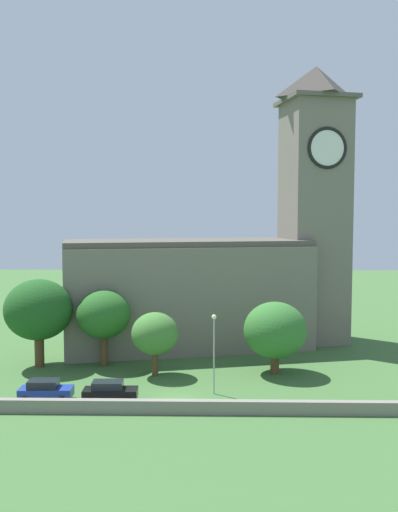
{
  "coord_description": "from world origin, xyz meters",
  "views": [
    {
      "loc": [
        3.02,
        -47.38,
        16.44
      ],
      "look_at": [
        1.85,
        8.59,
        12.19
      ],
      "focal_mm": 38.94,
      "sensor_mm": 36.0,
      "label": 1
    }
  ],
  "objects_px": {
    "tree_riverside_east": "(104,315)",
    "streetlamp_west_mid": "(214,341)",
    "car_blue": "(45,390)",
    "car_black": "(110,391)",
    "tree_churchyard": "(155,334)",
    "church": "(227,265)",
    "tree_by_tower": "(39,310)",
    "tree_riverside_west": "(275,330)"
  },
  "relations": [
    {
      "from": "tree_riverside_east",
      "to": "tree_by_tower",
      "type": "height_order",
      "value": "tree_by_tower"
    },
    {
      "from": "streetlamp_west_mid",
      "to": "tree_by_tower",
      "type": "relative_size",
      "value": 0.77
    },
    {
      "from": "church",
      "to": "car_blue",
      "type": "relative_size",
      "value": 7.88
    },
    {
      "from": "tree_riverside_east",
      "to": "tree_churchyard",
      "type": "bearing_deg",
      "value": -31.77
    },
    {
      "from": "car_black",
      "to": "tree_riverside_east",
      "type": "height_order",
      "value": "tree_riverside_east"
    },
    {
      "from": "car_blue",
      "to": "car_black",
      "type": "bearing_deg",
      "value": -2.31
    },
    {
      "from": "tree_churchyard",
      "to": "tree_riverside_west",
      "type": "height_order",
      "value": "tree_riverside_west"
    },
    {
      "from": "tree_riverside_west",
      "to": "church",
      "type": "bearing_deg",
      "value": 109.73
    },
    {
      "from": "car_blue",
      "to": "tree_riverside_east",
      "type": "bearing_deg",
      "value": 75.37
    },
    {
      "from": "church",
      "to": "streetlamp_west_mid",
      "type": "distance_m",
      "value": 20.12
    },
    {
      "from": "car_blue",
      "to": "tree_riverside_east",
      "type": "distance_m",
      "value": 12.75
    },
    {
      "from": "church",
      "to": "streetlamp_west_mid",
      "type": "bearing_deg",
      "value": -95.27
    },
    {
      "from": "tree_riverside_west",
      "to": "tree_by_tower",
      "type": "distance_m",
      "value": 25.24
    },
    {
      "from": "tree_riverside_east",
      "to": "tree_by_tower",
      "type": "xyz_separation_m",
      "value": [
        -6.9,
        -0.55,
        0.58
      ]
    },
    {
      "from": "tree_churchyard",
      "to": "tree_riverside_east",
      "type": "xyz_separation_m",
      "value": [
        -5.91,
        3.66,
        1.27
      ]
    },
    {
      "from": "church",
      "to": "car_black",
      "type": "height_order",
      "value": "church"
    },
    {
      "from": "church",
      "to": "tree_riverside_east",
      "type": "height_order",
      "value": "church"
    },
    {
      "from": "car_black",
      "to": "tree_by_tower",
      "type": "xyz_separation_m",
      "value": [
        -9.64,
        11.17,
        5.23
      ]
    },
    {
      "from": "tree_riverside_east",
      "to": "church",
      "type": "bearing_deg",
      "value": 36.41
    },
    {
      "from": "tree_churchyard",
      "to": "tree_riverside_east",
      "type": "bearing_deg",
      "value": 148.23
    },
    {
      "from": "car_blue",
      "to": "car_black",
      "type": "distance_m",
      "value": 5.74
    },
    {
      "from": "streetlamp_west_mid",
      "to": "tree_riverside_west",
      "type": "relative_size",
      "value": 0.99
    },
    {
      "from": "streetlamp_west_mid",
      "to": "tree_by_tower",
      "type": "distance_m",
      "value": 20.75
    },
    {
      "from": "streetlamp_west_mid",
      "to": "car_blue",
      "type": "bearing_deg",
      "value": -171.59
    },
    {
      "from": "church",
      "to": "tree_riverside_west",
      "type": "bearing_deg",
      "value": -70.27
    },
    {
      "from": "streetlamp_west_mid",
      "to": "tree_riverside_east",
      "type": "bearing_deg",
      "value": 141.97
    },
    {
      "from": "car_black",
      "to": "car_blue",
      "type": "bearing_deg",
      "value": 177.69
    },
    {
      "from": "tree_riverside_east",
      "to": "car_black",
      "type": "bearing_deg",
      "value": -76.85
    },
    {
      "from": "car_black",
      "to": "tree_by_tower",
      "type": "relative_size",
      "value": 0.51
    },
    {
      "from": "car_blue",
      "to": "tree_riverside_east",
      "type": "height_order",
      "value": "tree_riverside_east"
    },
    {
      "from": "church",
      "to": "tree_by_tower",
      "type": "height_order",
      "value": "church"
    },
    {
      "from": "car_blue",
      "to": "car_black",
      "type": "height_order",
      "value": "car_black"
    },
    {
      "from": "streetlamp_west_mid",
      "to": "tree_riverside_west",
      "type": "distance_m",
      "value": 9.22
    },
    {
      "from": "tree_riverside_west",
      "to": "car_black",
      "type": "bearing_deg",
      "value": -149.45
    },
    {
      "from": "car_blue",
      "to": "tree_churchyard",
      "type": "xyz_separation_m",
      "value": [
        8.91,
        7.82,
        3.39
      ]
    },
    {
      "from": "tree_riverside_east",
      "to": "streetlamp_west_mid",
      "type": "bearing_deg",
      "value": -38.03
    },
    {
      "from": "streetlamp_west_mid",
      "to": "tree_churchyard",
      "type": "bearing_deg",
      "value": 136.66
    },
    {
      "from": "tree_churchyard",
      "to": "tree_by_tower",
      "type": "relative_size",
      "value": 0.69
    },
    {
      "from": "church",
      "to": "tree_churchyard",
      "type": "xyz_separation_m",
      "value": [
        -7.75,
        -13.73,
        -5.74
      ]
    },
    {
      "from": "tree_riverside_west",
      "to": "tree_by_tower",
      "type": "relative_size",
      "value": 0.78
    },
    {
      "from": "tree_churchyard",
      "to": "tree_riverside_west",
      "type": "bearing_deg",
      "value": 4.98
    },
    {
      "from": "streetlamp_west_mid",
      "to": "tree_churchyard",
      "type": "height_order",
      "value": "streetlamp_west_mid"
    }
  ]
}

